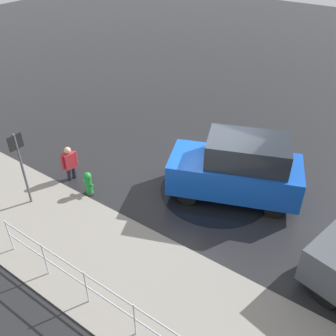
% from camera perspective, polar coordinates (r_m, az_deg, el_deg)
% --- Properties ---
extents(ground_plane, '(60.00, 60.00, 0.00)m').
position_cam_1_polar(ground_plane, '(12.18, 5.98, -2.97)').
color(ground_plane, black).
extents(kerb_strip, '(24.00, 3.20, 0.04)m').
position_cam_1_polar(kerb_strip, '(9.69, -7.11, -15.43)').
color(kerb_strip, gray).
rests_on(kerb_strip, ground).
extents(moving_hatchback, '(4.25, 3.02, 2.06)m').
position_cam_1_polar(moving_hatchback, '(11.37, 10.58, -0.09)').
color(moving_hatchback, blue).
rests_on(moving_hatchback, ground).
extents(fire_hydrant, '(0.42, 0.31, 0.80)m').
position_cam_1_polar(fire_hydrant, '(11.89, -12.06, -2.31)').
color(fire_hydrant, '#197A2D').
rests_on(fire_hydrant, ground).
extents(pedestrian, '(0.31, 0.56, 1.22)m').
position_cam_1_polar(pedestrian, '(12.53, -14.79, 0.96)').
color(pedestrian, '#B2262D').
rests_on(pedestrian, ground).
extents(metal_railing, '(6.95, 0.04, 1.05)m').
position_cam_1_polar(metal_railing, '(8.40, -9.01, -18.99)').
color(metal_railing, '#B7BABF').
rests_on(metal_railing, ground).
extents(sign_post, '(0.07, 0.44, 2.40)m').
position_cam_1_polar(sign_post, '(11.39, -21.61, 1.20)').
color(sign_post, '#4C4C51').
rests_on(sign_post, ground).
extents(puddle_patch, '(3.55, 3.55, 0.01)m').
position_cam_1_polar(puddle_patch, '(12.10, 7.29, -3.34)').
color(puddle_patch, black).
rests_on(puddle_patch, ground).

